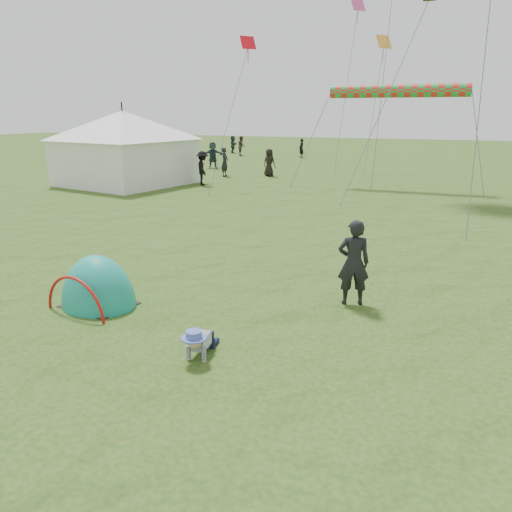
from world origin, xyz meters
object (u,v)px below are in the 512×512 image
(event_marquee, at_px, (124,145))
(crawling_toddler, at_px, (199,341))
(standing_adult, at_px, (354,263))
(popup_tent, at_px, (99,305))

(event_marquee, bearing_deg, crawling_toddler, -40.37)
(crawling_toddler, xyz_separation_m, event_marquee, (-12.81, 16.26, 1.78))
(crawling_toddler, height_order, event_marquee, event_marquee)
(standing_adult, bearing_deg, event_marquee, -60.33)
(crawling_toddler, bearing_deg, standing_adult, 54.20)
(crawling_toddler, bearing_deg, popup_tent, 151.12)
(crawling_toddler, bearing_deg, event_marquee, 122.40)
(standing_adult, bearing_deg, popup_tent, 3.61)
(standing_adult, relative_size, event_marquee, 0.29)
(popup_tent, bearing_deg, standing_adult, 31.83)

